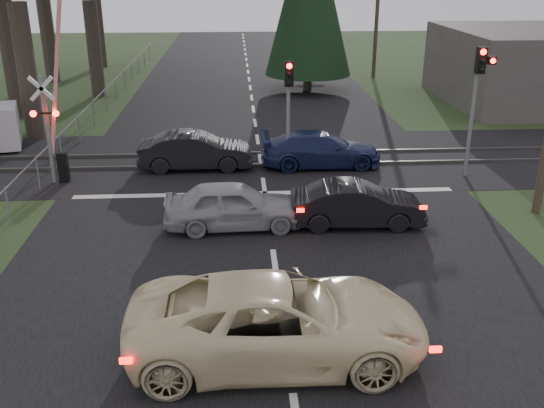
{
  "coord_description": "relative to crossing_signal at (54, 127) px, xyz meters",
  "views": [
    {
      "loc": [
        -0.93,
        -11.21,
        7.39
      ],
      "look_at": [
        -0.01,
        3.97,
        1.3
      ],
      "focal_mm": 40.0,
      "sensor_mm": 36.0,
      "label": 1
    }
  ],
  "objects": [
    {
      "name": "silver_car",
      "position": [
        6.21,
        -4.35,
        -1.36
      ],
      "size": [
        4.15,
        1.77,
        1.4
      ],
      "primitive_type": "imported",
      "rotation": [
        0.0,
        0.0,
        1.6
      ],
      "color": "#93949A",
      "rests_on": "ground"
    },
    {
      "name": "rail_corridor",
      "position": [
        7.27,
        2.21,
        -2.05
      ],
      "size": [
        120.0,
        8.0,
        0.01
      ],
      "primitive_type": "cube",
      "color": "black",
      "rests_on": "ground"
    },
    {
      "name": "rail_far",
      "position": [
        7.27,
        3.01,
        -2.01
      ],
      "size": [
        120.0,
        0.12,
        0.1
      ],
      "primitive_type": "cube",
      "color": "#59544C",
      "rests_on": "ground"
    },
    {
      "name": "ground",
      "position": [
        7.27,
        -9.79,
        -2.06
      ],
      "size": [
        120.0,
        120.0,
        0.0
      ],
      "primitive_type": "plane",
      "color": "#273A1A",
      "rests_on": "ground"
    },
    {
      "name": "road",
      "position": [
        7.27,
        0.21,
        -2.05
      ],
      "size": [
        14.0,
        100.0,
        0.01
      ],
      "primitive_type": "cube",
      "color": "black",
      "rests_on": "ground"
    },
    {
      "name": "blue_sedan",
      "position": [
        9.58,
        1.3,
        -1.39
      ],
      "size": [
        4.64,
        1.95,
        1.34
      ],
      "primitive_type": "imported",
      "rotation": [
        0.0,
        0.0,
        1.59
      ],
      "color": "#172047",
      "rests_on": "ground"
    },
    {
      "name": "crossing_signal",
      "position": [
        0.0,
        0.0,
        0.0
      ],
      "size": [
        1.62,
        0.38,
        6.96
      ],
      "color": "slate",
      "rests_on": "ground"
    },
    {
      "name": "cream_coupe",
      "position": [
        7.07,
        -10.79,
        -1.24
      ],
      "size": [
        5.92,
        2.74,
        1.64
      ],
      "primitive_type": "imported",
      "rotation": [
        0.0,
        0.0,
        1.57
      ],
      "color": "beige",
      "rests_on": "ground"
    },
    {
      "name": "stop_line",
      "position": [
        7.27,
        -1.59,
        -2.05
      ],
      "size": [
        13.0,
        0.35,
        0.0
      ],
      "primitive_type": "cube",
      "color": "silver",
      "rests_on": "ground"
    },
    {
      "name": "utility_pole_mid",
      "position": [
        15.77,
        20.21,
        2.67
      ],
      "size": [
        1.8,
        0.26,
        9.0
      ],
      "color": "#4C3D2D",
      "rests_on": "ground"
    },
    {
      "name": "dark_car_far",
      "position": [
        4.77,
        1.26,
        -1.35
      ],
      "size": [
        4.28,
        1.51,
        1.41
      ],
      "primitive_type": "imported",
      "rotation": [
        0.0,
        0.0,
        1.58
      ],
      "color": "black",
      "rests_on": "ground"
    },
    {
      "name": "traffic_signal_right",
      "position": [
        14.82,
        -0.31,
        1.26
      ],
      "size": [
        0.68,
        0.48,
        4.7
      ],
      "color": "slate",
      "rests_on": "ground"
    },
    {
      "name": "traffic_signal_center",
      "position": [
        8.27,
        0.89,
        0.75
      ],
      "size": [
        0.32,
        0.48,
        4.1
      ],
      "color": "slate",
      "rests_on": "ground"
    },
    {
      "name": "fence_left",
      "position": [
        -0.53,
        12.71,
        -2.06
      ],
      "size": [
        0.1,
        36.0,
        1.2
      ],
      "primitive_type": null,
      "color": "slate",
      "rests_on": "ground"
    },
    {
      "name": "rail_near",
      "position": [
        7.27,
        1.41,
        -2.01
      ],
      "size": [
        120.0,
        0.12,
        0.1
      ],
      "primitive_type": "cube",
      "color": "#59544C",
      "rests_on": "ground"
    },
    {
      "name": "dark_hatchback",
      "position": [
        9.89,
        -4.43,
        -1.4
      ],
      "size": [
        4.0,
        1.5,
        1.31
      ],
      "primitive_type": "imported",
      "rotation": [
        0.0,
        0.0,
        1.54
      ],
      "color": "black",
      "rests_on": "ground"
    }
  ]
}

